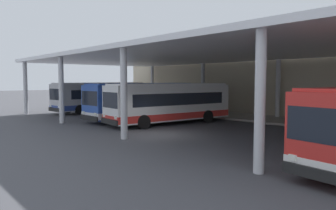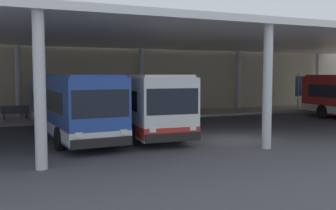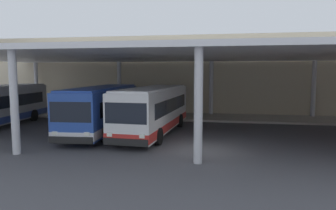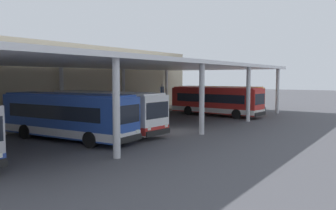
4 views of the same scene
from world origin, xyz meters
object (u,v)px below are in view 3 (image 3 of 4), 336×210
object	(u,v)px
bus_middle_bay	(154,109)
bench_waiting	(111,109)
trash_bin	(136,109)
bus_second_bay	(102,108)

from	to	relation	value
bus_middle_bay	bench_waiting	bearing A→B (deg)	127.60
bench_waiting	trash_bin	xyz separation A→B (m)	(2.52, 0.11, 0.01)
bus_second_bay	bench_waiting	xyz separation A→B (m)	(-2.35, 7.89, -0.99)
bus_second_bay	bus_middle_bay	bearing A→B (deg)	0.52
bus_second_bay	bench_waiting	world-z (taller)	bus_second_bay
bus_middle_bay	trash_bin	size ratio (longest dim) A/B	10.89
trash_bin	bench_waiting	bearing A→B (deg)	-177.51
bus_middle_bay	bench_waiting	distance (m)	9.97
trash_bin	bus_middle_bay	bearing A→B (deg)	-66.09
bus_middle_bay	trash_bin	bearing A→B (deg)	113.91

